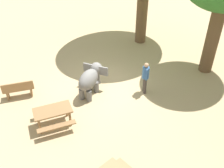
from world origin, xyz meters
The scene contains 5 objects.
ground_plane centered at (0.00, 0.00, 0.00)m, with size 60.00×60.00×0.00m, color tan.
elephant centered at (0.67, -0.07, 0.84)m, with size 1.91×1.28×1.31m.
person_handler centered at (-0.83, 2.01, 0.95)m, with size 0.41×0.36×1.62m.
wooden_bench centered at (2.81, -2.62, 0.47)m, with size 1.34×1.19×0.88m.
picnic_table_near centered at (3.20, 0.01, 0.59)m, with size 2.07×2.06×0.78m.
Camera 1 is at (8.04, 6.17, 7.34)m, focal length 40.11 mm.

